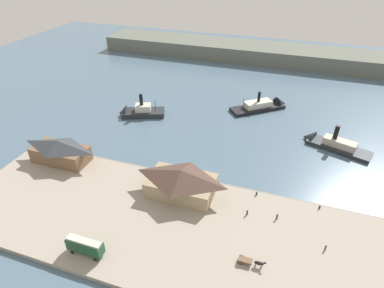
# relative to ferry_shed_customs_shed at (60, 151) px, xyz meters

# --- Properties ---
(ground_plane) EXTENTS (320.00, 320.00, 0.00)m
(ground_plane) POSITION_rel_ferry_shed_customs_shed_xyz_m (40.83, 8.64, -4.81)
(ground_plane) COLOR slate
(quay_promenade) EXTENTS (110.00, 36.00, 1.20)m
(quay_promenade) POSITION_rel_ferry_shed_customs_shed_xyz_m (40.83, -13.36, -4.21)
(quay_promenade) COLOR #9E9384
(quay_promenade) RESTS_ON ground
(seawall_edge) EXTENTS (110.00, 0.80, 1.00)m
(seawall_edge) POSITION_rel_ferry_shed_customs_shed_xyz_m (40.83, 5.04, -4.31)
(seawall_edge) COLOR gray
(seawall_edge) RESTS_ON ground
(ferry_shed_customs_shed) EXTENTS (17.20, 8.12, 7.12)m
(ferry_shed_customs_shed) POSITION_rel_ferry_shed_customs_shed_xyz_m (0.00, 0.00, 0.00)
(ferry_shed_customs_shed) COLOR brown
(ferry_shed_customs_shed) RESTS_ON quay_promenade
(ferry_shed_east_terminal) EXTENTS (17.74, 11.10, 7.40)m
(ferry_shed_east_terminal) POSITION_rel_ferry_shed_customs_shed_xyz_m (39.46, -1.91, 0.15)
(ferry_shed_east_terminal) COLOR #998466
(ferry_shed_east_terminal) RESTS_ON quay_promenade
(street_tram) EXTENTS (8.14, 2.50, 4.11)m
(street_tram) POSITION_rel_ferry_shed_customs_shed_xyz_m (26.84, -26.62, -1.20)
(street_tram) COLOR #1E4C2D
(street_tram) RESTS_ON quay_promenade
(horse_cart) EXTENTS (5.74, 1.54, 1.87)m
(horse_cart) POSITION_rel_ferry_shed_customs_shed_xyz_m (60.60, -18.18, -2.69)
(horse_cart) COLOR brown
(horse_cart) RESTS_ON quay_promenade
(pedestrian_walking_west) EXTENTS (0.37, 0.37, 1.51)m
(pedestrian_walking_west) POSITION_rel_ferry_shed_customs_shed_xyz_m (75.49, -9.27, -2.92)
(pedestrian_walking_west) COLOR #4C3D33
(pedestrian_walking_west) RESTS_ON quay_promenade
(pedestrian_standing_center) EXTENTS (0.40, 0.40, 1.60)m
(pedestrian_standing_center) POSITION_rel_ferry_shed_customs_shed_xyz_m (57.49, -4.39, -2.88)
(pedestrian_standing_center) COLOR #232328
(pedestrian_standing_center) RESTS_ON quay_promenade
(pedestrian_near_cart) EXTENTS (0.42, 0.42, 1.72)m
(pedestrian_near_cart) POSITION_rel_ferry_shed_customs_shed_xyz_m (64.55, -3.44, -2.83)
(pedestrian_near_cart) COLOR #33384C
(pedestrian_near_cart) RESTS_ON quay_promenade
(mooring_post_west) EXTENTS (0.44, 0.44, 0.90)m
(mooring_post_west) POSITION_rel_ferry_shed_customs_shed_xyz_m (58.60, 3.47, -3.16)
(mooring_post_west) COLOR black
(mooring_post_west) RESTS_ON quay_promenade
(mooring_post_east) EXTENTS (0.44, 0.44, 0.90)m
(mooring_post_east) POSITION_rel_ferry_shed_customs_shed_xyz_m (74.39, 3.64, -3.16)
(mooring_post_east) COLOR black
(mooring_post_east) RESTS_ON quay_promenade
(ferry_mid_harbor) EXTENTS (18.58, 12.19, 10.80)m
(ferry_mid_harbor) POSITION_rel_ferry_shed_customs_shed_xyz_m (7.39, 35.87, -3.36)
(ferry_mid_harbor) COLOR #23282D
(ferry_mid_harbor) RESTS_ON ground
(ferry_outer_harbor) EXTENTS (22.78, 20.12, 9.96)m
(ferry_outer_harbor) POSITION_rel_ferry_shed_customs_shed_xyz_m (53.61, 57.93, -3.66)
(ferry_outer_harbor) COLOR black
(ferry_outer_harbor) RESTS_ON ground
(ferry_moored_west) EXTENTS (22.46, 12.55, 10.40)m
(ferry_moored_west) POSITION_rel_ferry_shed_customs_shed_xyz_m (77.44, 36.33, -3.62)
(ferry_moored_west) COLOR #23282D
(ferry_moored_west) RESTS_ON ground
(far_headland) EXTENTS (180.00, 24.00, 8.00)m
(far_headland) POSITION_rel_ferry_shed_customs_shed_xyz_m (40.83, 118.64, -0.81)
(far_headland) COLOR #60665B
(far_headland) RESTS_ON ground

